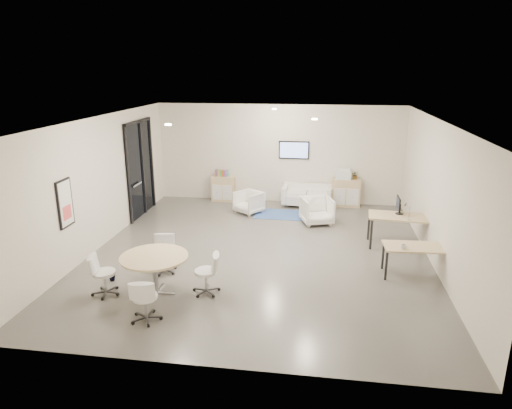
{
  "coord_description": "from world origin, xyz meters",
  "views": [
    {
      "loc": [
        1.39,
        -10.21,
        4.33
      ],
      "look_at": [
        -0.15,
        0.4,
        1.09
      ],
      "focal_mm": 32.0,
      "sensor_mm": 36.0,
      "label": 1
    }
  ],
  "objects_px": {
    "armchair_right": "(317,209)",
    "round_table": "(154,260)",
    "loveseat": "(307,196)",
    "sideboard_right": "(346,192)",
    "desk_front": "(415,249)",
    "sideboard_left": "(223,189)",
    "armchair_left": "(249,201)",
    "desk_rear": "(400,219)"
  },
  "relations": [
    {
      "from": "sideboard_left",
      "to": "loveseat",
      "type": "height_order",
      "value": "sideboard_left"
    },
    {
      "from": "armchair_left",
      "to": "round_table",
      "type": "bearing_deg",
      "value": -64.68
    },
    {
      "from": "sideboard_left",
      "to": "armchair_left",
      "type": "bearing_deg",
      "value": -48.45
    },
    {
      "from": "armchair_right",
      "to": "desk_rear",
      "type": "relative_size",
      "value": 0.53
    },
    {
      "from": "armchair_left",
      "to": "round_table",
      "type": "relative_size",
      "value": 0.56
    },
    {
      "from": "sideboard_right",
      "to": "desk_front",
      "type": "xyz_separation_m",
      "value": [
        1.24,
        -5.07,
        0.17
      ]
    },
    {
      "from": "loveseat",
      "to": "desk_rear",
      "type": "xyz_separation_m",
      "value": [
        2.41,
        -3.17,
        0.4
      ]
    },
    {
      "from": "loveseat",
      "to": "armchair_right",
      "type": "relative_size",
      "value": 1.9
    },
    {
      "from": "armchair_left",
      "to": "loveseat",
      "type": "bearing_deg",
      "value": 65.75
    },
    {
      "from": "armchair_left",
      "to": "armchair_right",
      "type": "xyz_separation_m",
      "value": [
        2.1,
        -0.72,
        0.05
      ]
    },
    {
      "from": "armchair_left",
      "to": "armchair_right",
      "type": "height_order",
      "value": "armchair_right"
    },
    {
      "from": "armchair_right",
      "to": "desk_rear",
      "type": "xyz_separation_m",
      "value": [
        2.07,
        -1.43,
        0.29
      ]
    },
    {
      "from": "loveseat",
      "to": "armchair_left",
      "type": "height_order",
      "value": "armchair_left"
    },
    {
      "from": "sideboard_right",
      "to": "armchair_left",
      "type": "relative_size",
      "value": 1.22
    },
    {
      "from": "armchair_right",
      "to": "sideboard_right",
      "type": "bearing_deg",
      "value": 46.69
    },
    {
      "from": "sideboard_right",
      "to": "armchair_right",
      "type": "bearing_deg",
      "value": -115.2
    },
    {
      "from": "loveseat",
      "to": "round_table",
      "type": "xyz_separation_m",
      "value": [
        -2.74,
        -6.49,
        0.41
      ]
    },
    {
      "from": "armchair_right",
      "to": "armchair_left",
      "type": "bearing_deg",
      "value": 142.99
    },
    {
      "from": "sideboard_right",
      "to": "sideboard_left",
      "type": "bearing_deg",
      "value": 179.65
    },
    {
      "from": "desk_front",
      "to": "round_table",
      "type": "bearing_deg",
      "value": -166.56
    },
    {
      "from": "sideboard_left",
      "to": "desk_front",
      "type": "height_order",
      "value": "sideboard_left"
    },
    {
      "from": "sideboard_right",
      "to": "round_table",
      "type": "distance_m",
      "value": 7.74
    },
    {
      "from": "desk_rear",
      "to": "round_table",
      "type": "relative_size",
      "value": 1.2
    },
    {
      "from": "sideboard_right",
      "to": "round_table",
      "type": "height_order",
      "value": "sideboard_right"
    },
    {
      "from": "armchair_right",
      "to": "desk_front",
      "type": "distance_m",
      "value": 3.83
    },
    {
      "from": "sideboard_left",
      "to": "desk_front",
      "type": "xyz_separation_m",
      "value": [
        5.28,
        -5.09,
        0.2
      ]
    },
    {
      "from": "sideboard_right",
      "to": "round_table",
      "type": "bearing_deg",
      "value": -120.9
    },
    {
      "from": "armchair_right",
      "to": "round_table",
      "type": "relative_size",
      "value": 0.64
    },
    {
      "from": "sideboard_right",
      "to": "round_table",
      "type": "xyz_separation_m",
      "value": [
        -3.97,
        -6.64,
        0.27
      ]
    },
    {
      "from": "sideboard_right",
      "to": "desk_front",
      "type": "distance_m",
      "value": 5.22
    },
    {
      "from": "desk_front",
      "to": "armchair_left",
      "type": "bearing_deg",
      "value": 133.98
    },
    {
      "from": "loveseat",
      "to": "armchair_right",
      "type": "distance_m",
      "value": 1.78
    },
    {
      "from": "sideboard_left",
      "to": "desk_rear",
      "type": "xyz_separation_m",
      "value": [
        5.22,
        -3.35,
        0.3
      ]
    },
    {
      "from": "armchair_right",
      "to": "round_table",
      "type": "distance_m",
      "value": 5.67
    },
    {
      "from": "sideboard_left",
      "to": "armchair_right",
      "type": "bearing_deg",
      "value": -31.23
    },
    {
      "from": "loveseat",
      "to": "round_table",
      "type": "height_order",
      "value": "round_table"
    },
    {
      "from": "armchair_left",
      "to": "round_table",
      "type": "distance_m",
      "value": 5.56
    },
    {
      "from": "armchair_right",
      "to": "round_table",
      "type": "xyz_separation_m",
      "value": [
        -3.08,
        -4.75,
        0.3
      ]
    },
    {
      "from": "armchair_left",
      "to": "desk_front",
      "type": "xyz_separation_m",
      "value": [
        4.22,
        -3.9,
        0.25
      ]
    },
    {
      "from": "sideboard_left",
      "to": "round_table",
      "type": "bearing_deg",
      "value": -89.35
    },
    {
      "from": "loveseat",
      "to": "desk_rear",
      "type": "distance_m",
      "value": 4.0
    },
    {
      "from": "desk_rear",
      "to": "desk_front",
      "type": "distance_m",
      "value": 1.75
    }
  ]
}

